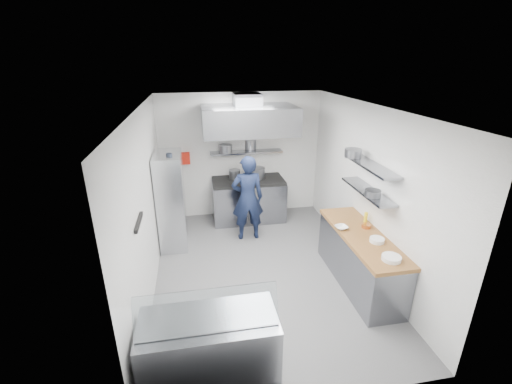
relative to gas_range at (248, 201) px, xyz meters
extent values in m
plane|color=#48484A|center=(-0.10, -2.10, -0.45)|extent=(5.00, 5.00, 0.00)
plane|color=silver|center=(-0.10, -2.10, 2.35)|extent=(5.00, 5.00, 0.00)
cube|color=white|center=(-0.10, 0.40, 0.95)|extent=(3.60, 2.80, 0.02)
cube|color=white|center=(-0.10, -4.60, 0.95)|extent=(3.60, 2.80, 0.02)
cube|color=white|center=(-1.90, -2.10, 0.95)|extent=(2.80, 5.00, 0.02)
cube|color=white|center=(1.70, -2.10, 0.95)|extent=(2.80, 5.00, 0.02)
cube|color=gray|center=(0.00, 0.00, 0.00)|extent=(1.60, 0.80, 0.90)
cube|color=black|center=(0.00, 0.00, 0.48)|extent=(1.57, 0.78, 0.06)
cylinder|color=slate|center=(-0.29, 0.12, 0.61)|extent=(0.25, 0.25, 0.20)
cylinder|color=slate|center=(0.20, 0.05, 0.63)|extent=(0.35, 0.35, 0.24)
cube|color=gray|center=(0.00, 0.24, 1.07)|extent=(1.60, 0.30, 0.04)
cylinder|color=slate|center=(-0.46, 0.20, 1.18)|extent=(0.28, 0.28, 0.18)
cylinder|color=slate|center=(0.12, 0.47, 1.20)|extent=(0.29, 0.29, 0.22)
cube|color=gray|center=(0.00, -0.18, 1.85)|extent=(1.90, 1.15, 0.55)
cube|color=slate|center=(0.00, 0.05, 2.23)|extent=(0.55, 0.55, 0.24)
cube|color=red|center=(-1.35, 0.34, 0.97)|extent=(0.22, 0.10, 0.26)
imported|color=#111933|center=(-0.15, -0.87, 0.42)|extent=(0.64, 0.42, 1.75)
cube|color=silver|center=(-1.63, -0.84, 0.48)|extent=(0.50, 0.90, 1.85)
cube|color=white|center=(-1.63, -1.09, 0.35)|extent=(0.17, 0.21, 0.19)
cube|color=yellow|center=(-1.63, -0.77, 0.85)|extent=(0.16, 0.20, 0.18)
cylinder|color=black|center=(-1.58, -0.97, 1.35)|extent=(0.11, 0.11, 0.18)
cube|color=black|center=(-1.88, -3.00, 1.10)|extent=(0.04, 0.55, 0.05)
cube|color=gray|center=(1.38, -2.70, -0.03)|extent=(0.62, 2.00, 0.84)
cube|color=brown|center=(1.38, -2.70, 0.42)|extent=(0.65, 2.04, 0.06)
cylinder|color=white|center=(1.42, -3.45, 0.48)|extent=(0.26, 0.26, 0.06)
cylinder|color=white|center=(1.48, -2.96, 0.48)|extent=(0.22, 0.22, 0.06)
cylinder|color=#D47B3B|center=(1.54, -2.50, 0.48)|extent=(0.15, 0.15, 0.06)
cylinder|color=yellow|center=(1.62, -2.32, 0.54)|extent=(0.06, 0.06, 0.18)
imported|color=white|center=(1.12, -2.47, 0.47)|extent=(0.22, 0.22, 0.05)
cube|color=gray|center=(1.54, -2.40, 1.05)|extent=(0.30, 1.30, 0.04)
cube|color=gray|center=(1.54, -2.40, 1.47)|extent=(0.30, 1.30, 0.04)
cylinder|color=slate|center=(1.48, -2.66, 1.12)|extent=(0.24, 0.24, 0.10)
cylinder|color=slate|center=(1.45, -1.96, 1.56)|extent=(0.28, 0.28, 0.14)
cube|color=gray|center=(-1.10, -4.10, -0.03)|extent=(1.50, 0.70, 0.85)
cube|color=silver|center=(-1.10, -4.22, 0.62)|extent=(1.47, 0.19, 0.42)
camera|label=1|loc=(-1.11, -7.06, 3.03)|focal=24.00mm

